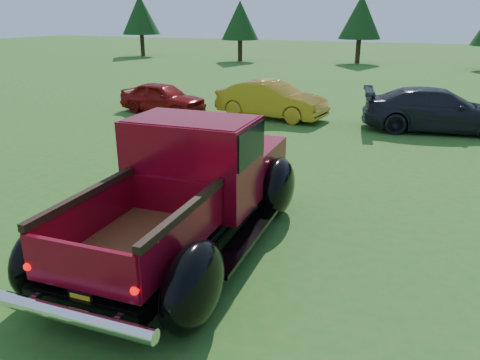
% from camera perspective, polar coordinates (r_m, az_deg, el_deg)
% --- Properties ---
extents(ground, '(120.00, 120.00, 0.00)m').
position_cam_1_polar(ground, '(8.28, -3.05, -6.42)').
color(ground, '#26631C').
rests_on(ground, ground).
extents(tree_far_west, '(3.33, 3.33, 5.20)m').
position_cam_1_polar(tree_far_west, '(44.55, -12.05, 19.10)').
color(tree_far_west, '#332114').
rests_on(tree_far_west, ground).
extents(tree_west, '(2.94, 2.94, 4.60)m').
position_cam_1_polar(tree_west, '(38.81, 0.01, 18.87)').
color(tree_west, '#332114').
rests_on(tree_west, ground).
extents(tree_mid_left, '(3.20, 3.20, 5.00)m').
position_cam_1_polar(tree_mid_left, '(38.18, 14.51, 18.69)').
color(tree_mid_left, '#332114').
rests_on(tree_mid_left, ground).
extents(pickup_truck, '(2.88, 5.72, 2.08)m').
position_cam_1_polar(pickup_truck, '(7.77, -5.62, -0.37)').
color(pickup_truck, black).
rests_on(pickup_truck, ground).
extents(show_car_red, '(3.52, 1.67, 1.16)m').
position_cam_1_polar(show_car_red, '(18.47, -9.41, 9.88)').
color(show_car_red, maroon).
rests_on(show_car_red, ground).
extents(show_car_yellow, '(4.19, 1.91, 1.33)m').
position_cam_1_polar(show_car_yellow, '(17.32, 3.83, 9.74)').
color(show_car_yellow, '#B18217').
rests_on(show_car_yellow, ground).
extents(show_car_grey, '(5.02, 2.80, 1.37)m').
position_cam_1_polar(show_car_grey, '(16.58, 22.95, 7.87)').
color(show_car_grey, black).
rests_on(show_car_grey, ground).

